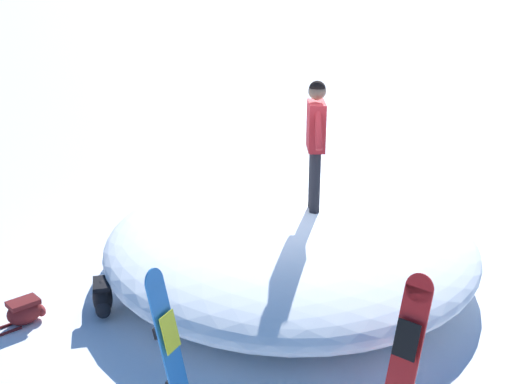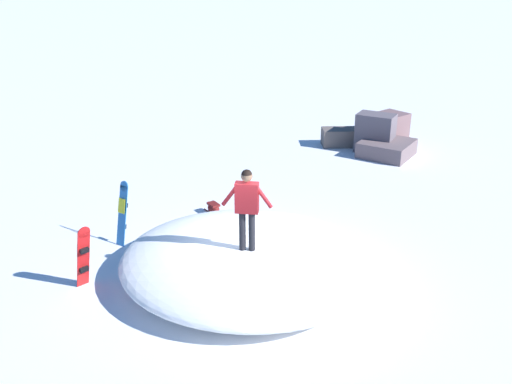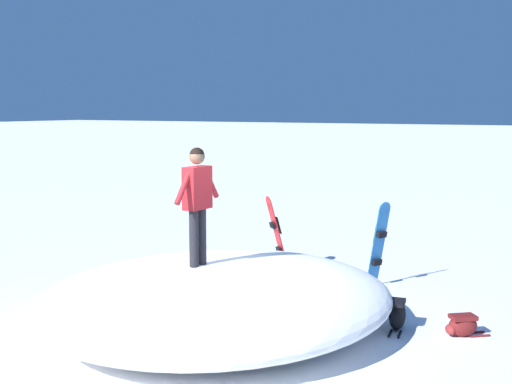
{
  "view_description": "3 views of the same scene",
  "coord_description": "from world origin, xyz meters",
  "px_view_note": "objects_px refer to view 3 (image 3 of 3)",
  "views": [
    {
      "loc": [
        0.61,
        8.61,
        4.29
      ],
      "look_at": [
        0.31,
        0.37,
        1.32
      ],
      "focal_mm": 46.97,
      "sensor_mm": 36.0,
      "label": 1
    },
    {
      "loc": [
        -10.92,
        -1.3,
        6.55
      ],
      "look_at": [
        0.06,
        -0.16,
        2.0
      ],
      "focal_mm": 39.35,
      "sensor_mm": 36.0,
      "label": 2
    },
    {
      "loc": [
        5.23,
        -8.33,
        3.3
      ],
      "look_at": [
        0.38,
        0.2,
        2.06
      ],
      "focal_mm": 47.31,
      "sensor_mm": 36.0,
      "label": 3
    }
  ],
  "objects_px": {
    "snowboarder_standing": "(197,194)",
    "snowboard_secondary_upright": "(379,243)",
    "backpack_far": "(397,314)",
    "snowboard_primary_upright": "(277,233)",
    "backpack_near": "(462,325)"
  },
  "relations": [
    {
      "from": "snowboard_primary_upright",
      "to": "snowboard_secondary_upright",
      "type": "xyz_separation_m",
      "value": [
        2.18,
        -0.13,
        0.03
      ]
    },
    {
      "from": "snowboard_secondary_upright",
      "to": "snowboard_primary_upright",
      "type": "bearing_deg",
      "value": 176.66
    },
    {
      "from": "snowboard_primary_upright",
      "to": "snowboard_secondary_upright",
      "type": "height_order",
      "value": "snowboard_secondary_upright"
    },
    {
      "from": "snowboard_secondary_upright",
      "to": "backpack_near",
      "type": "relative_size",
      "value": 2.59
    },
    {
      "from": "snowboard_secondary_upright",
      "to": "backpack_far",
      "type": "xyz_separation_m",
      "value": [
        1.04,
        -2.09,
        -0.6
      ]
    },
    {
      "from": "snowboard_secondary_upright",
      "to": "backpack_far",
      "type": "bearing_deg",
      "value": -63.61
    },
    {
      "from": "snowboarder_standing",
      "to": "backpack_far",
      "type": "bearing_deg",
      "value": 23.65
    },
    {
      "from": "snowboarder_standing",
      "to": "snowboard_secondary_upright",
      "type": "relative_size",
      "value": 1.11
    },
    {
      "from": "snowboarder_standing",
      "to": "snowboard_secondary_upright",
      "type": "bearing_deg",
      "value": 62.42
    },
    {
      "from": "snowboarder_standing",
      "to": "backpack_near",
      "type": "relative_size",
      "value": 2.88
    },
    {
      "from": "snowboarder_standing",
      "to": "snowboard_secondary_upright",
      "type": "distance_m",
      "value": 3.89
    },
    {
      "from": "snowboard_primary_upright",
      "to": "backpack_near",
      "type": "xyz_separation_m",
      "value": [
        4.12,
        -2.04,
        -0.64
      ]
    },
    {
      "from": "snowboard_primary_upright",
      "to": "backpack_near",
      "type": "distance_m",
      "value": 4.64
    },
    {
      "from": "snowboarder_standing",
      "to": "snowboard_secondary_upright",
      "type": "height_order",
      "value": "snowboarder_standing"
    },
    {
      "from": "snowboarder_standing",
      "to": "backpack_far",
      "type": "xyz_separation_m",
      "value": [
        2.76,
        1.21,
        -1.76
      ]
    }
  ]
}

